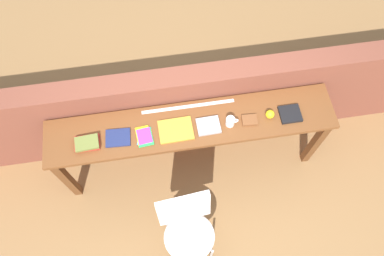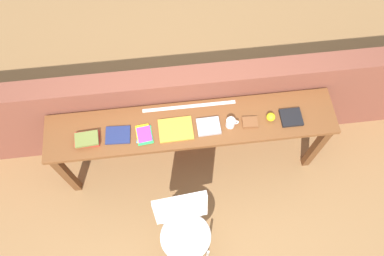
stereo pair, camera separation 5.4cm
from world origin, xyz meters
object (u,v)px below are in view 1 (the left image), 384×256
object	(u,v)px
chair_white_moulded	(187,227)
magazine_cycling	(118,138)
leather_journal_brown	(250,120)
sports_ball_small	(270,114)
book_stack_leftmost	(87,143)
book_open_centre	(176,130)
pamphlet_pile_colourful	(144,136)
mug	(231,121)
book_repair_rightmost	(290,114)

from	to	relation	value
chair_white_moulded	magazine_cycling	bearing A→B (deg)	122.32
leather_journal_brown	magazine_cycling	bearing A→B (deg)	-176.54
leather_journal_brown	sports_ball_small	xyz separation A→B (m)	(0.18, 0.02, 0.03)
book_stack_leftmost	magazine_cycling	size ratio (longest dim) A/B	0.99
magazine_cycling	sports_ball_small	xyz separation A→B (m)	(1.30, 0.01, 0.03)
magazine_cycling	book_open_centre	xyz separation A→B (m)	(0.49, -0.00, 0.00)
book_stack_leftmost	leather_journal_brown	size ratio (longest dim) A/B	1.57
book_stack_leftmost	pamphlet_pile_colourful	distance (m)	0.47
mug	book_open_centre	bearing A→B (deg)	178.89
leather_journal_brown	mug	bearing A→B (deg)	-174.75
chair_white_moulded	mug	distance (m)	0.96
book_open_centre	leather_journal_brown	size ratio (longest dim) A/B	2.21
book_stack_leftmost	sports_ball_small	xyz separation A→B (m)	(1.55, 0.03, 0.01)
book_stack_leftmost	pamphlet_pile_colourful	bearing A→B (deg)	-0.24
book_open_centre	book_repair_rightmost	xyz separation A→B (m)	(0.99, -0.00, 0.00)
leather_journal_brown	pamphlet_pile_colourful	bearing A→B (deg)	-175.38
book_open_centre	sports_ball_small	bearing A→B (deg)	-0.34
mug	book_repair_rightmost	bearing A→B (deg)	0.87
sports_ball_small	book_repair_rightmost	xyz separation A→B (m)	(0.18, -0.01, -0.02)
pamphlet_pile_colourful	leather_journal_brown	distance (m)	0.90
magazine_cycling	leather_journal_brown	xyz separation A→B (m)	(1.12, -0.01, 0.00)
book_open_centre	mug	world-z (taller)	mug
mug	leather_journal_brown	xyz separation A→B (m)	(0.17, 0.00, -0.03)
book_stack_leftmost	magazine_cycling	bearing A→B (deg)	4.04
mug	sports_ball_small	world-z (taller)	mug
magazine_cycling	chair_white_moulded	bearing A→B (deg)	-54.34
book_repair_rightmost	mug	bearing A→B (deg)	-179.18
mug	sports_ball_small	xyz separation A→B (m)	(0.35, 0.02, -0.01)
chair_white_moulded	book_open_centre	world-z (taller)	book_open_centre
sports_ball_small	book_open_centre	bearing A→B (deg)	-179.18
sports_ball_small	book_stack_leftmost	bearing A→B (deg)	-179.02
magazine_cycling	book_open_centre	bearing A→B (deg)	3.01
pamphlet_pile_colourful	mug	size ratio (longest dim) A/B	1.78
magazine_cycling	book_repair_rightmost	world-z (taller)	book_repair_rightmost
book_stack_leftmost	book_open_centre	bearing A→B (deg)	1.16
book_stack_leftmost	pamphlet_pile_colourful	world-z (taller)	book_stack_leftmost
chair_white_moulded	book_repair_rightmost	xyz separation A→B (m)	(1.01, 0.74, 0.37)
chair_white_moulded	sports_ball_small	distance (m)	1.19
book_stack_leftmost	book_open_centre	xyz separation A→B (m)	(0.74, 0.01, -0.02)
book_stack_leftmost	leather_journal_brown	world-z (taller)	book_stack_leftmost
chair_white_moulded	pamphlet_pile_colourful	distance (m)	0.85
leather_journal_brown	book_repair_rightmost	size ratio (longest dim) A/B	0.72
chair_white_moulded	leather_journal_brown	xyz separation A→B (m)	(0.65, 0.74, 0.37)
magazine_cycling	book_open_centre	size ratio (longest dim) A/B	0.71
sports_ball_small	book_repair_rightmost	size ratio (longest dim) A/B	0.41
magazine_cycling	book_stack_leftmost	bearing A→B (deg)	-172.62
chair_white_moulded	book_repair_rightmost	bearing A→B (deg)	36.36
chair_white_moulded	pamphlet_pile_colourful	size ratio (longest dim) A/B	4.54
book_stack_leftmost	mug	world-z (taller)	mug
leather_journal_brown	sports_ball_small	distance (m)	0.18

